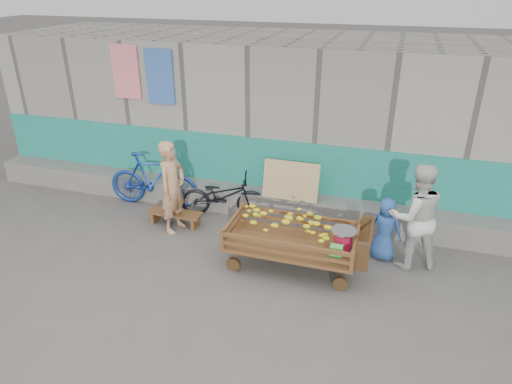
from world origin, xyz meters
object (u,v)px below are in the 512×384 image
(banana_cart, at_px, (290,232))
(bench, at_px, (175,215))
(child, at_px, (385,229))
(woman, at_px, (415,217))
(bicycle_blue, at_px, (153,180))
(vendor_man, at_px, (173,187))
(bicycle_dark, at_px, (223,196))

(banana_cart, distance_m, bench, 2.40)
(child, bearing_deg, banana_cart, 39.99)
(banana_cart, height_order, child, child)
(banana_cart, distance_m, child, 1.53)
(woman, bearing_deg, bicycle_blue, -27.08)
(vendor_man, relative_size, bicycle_blue, 0.92)
(vendor_man, relative_size, bicycle_dark, 1.05)
(child, xyz_separation_m, bicycle_blue, (-4.34, 0.56, 0.02))
(child, height_order, bicycle_blue, bicycle_blue)
(bench, bearing_deg, bicycle_dark, 39.05)
(banana_cart, xyz_separation_m, woman, (1.76, 0.61, 0.23))
(bench, distance_m, woman, 4.09)
(bicycle_dark, bearing_deg, child, -116.05)
(bicycle_blue, bearing_deg, woman, -102.50)
(woman, height_order, bicycle_dark, woman)
(vendor_man, bearing_deg, banana_cart, -95.39)
(banana_cart, xyz_separation_m, bicycle_blue, (-2.98, 1.25, -0.08))
(woman, bearing_deg, child, -29.76)
(woman, relative_size, bicycle_dark, 1.08)
(vendor_man, xyz_separation_m, child, (3.54, 0.17, -0.30))
(vendor_man, relative_size, woman, 0.97)
(child, bearing_deg, bicycle_blue, 5.95)
(bench, relative_size, bicycle_dark, 0.64)
(bench, xyz_separation_m, woman, (4.03, -0.06, 0.66))
(child, distance_m, bicycle_dark, 2.97)
(bench, bearing_deg, bicycle_blue, 141.06)
(bench, relative_size, child, 0.95)
(child, bearing_deg, woman, -176.98)
(vendor_man, xyz_separation_m, bicycle_dark, (0.63, 0.73, -0.41))
(woman, xyz_separation_m, child, (-0.40, 0.07, -0.32))
(banana_cart, xyz_separation_m, vendor_man, (-2.18, 0.52, 0.20))
(bench, height_order, vendor_man, vendor_man)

